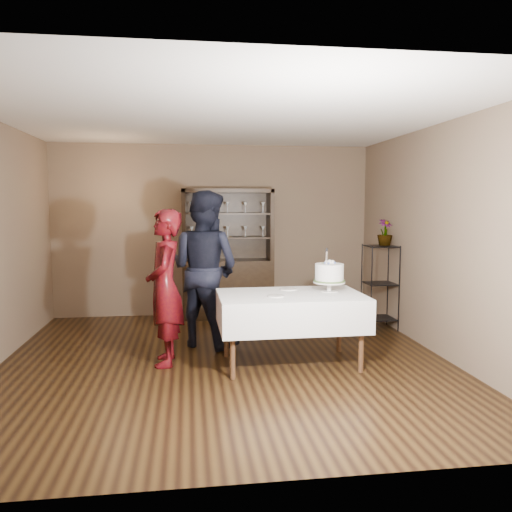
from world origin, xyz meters
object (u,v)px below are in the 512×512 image
(cake_table, at_px, (291,311))
(woman, at_px, (165,287))
(plant_etagere, at_px, (380,283))
(man, at_px, (205,269))
(cake, at_px, (329,274))
(potted_plant, at_px, (385,232))
(china_hutch, at_px, (228,275))

(cake_table, distance_m, woman, 1.41)
(cake_table, relative_size, woman, 0.92)
(cake_table, height_order, woman, woman)
(woman, bearing_deg, cake_table, 80.38)
(cake_table, bearing_deg, plant_etagere, 41.41)
(cake_table, bearing_deg, woman, 171.66)
(plant_etagere, xyz_separation_m, man, (-2.49, -0.49, 0.32))
(cake_table, xyz_separation_m, woman, (-1.37, 0.20, 0.26))
(plant_etagere, relative_size, man, 0.62)
(cake, bearing_deg, cake_table, -169.44)
(woman, distance_m, cake, 1.83)
(cake, bearing_deg, man, 149.22)
(cake_table, distance_m, potted_plant, 2.27)
(china_hutch, xyz_separation_m, cake, (0.96, -2.36, 0.32))
(china_hutch, height_order, cake_table, china_hutch)
(plant_etagere, distance_m, man, 2.56)
(man, bearing_deg, cake_table, 171.06)
(cake, bearing_deg, plant_etagere, 49.37)
(man, distance_m, cake, 1.59)
(woman, xyz_separation_m, man, (0.46, 0.70, 0.11))
(cake_table, xyz_separation_m, potted_plant, (1.63, 1.38, 0.77))
(china_hutch, bearing_deg, potted_plant, -26.49)
(china_hutch, distance_m, potted_plant, 2.48)
(cake_table, height_order, cake, cake)
(cake, bearing_deg, woman, 176.39)
(plant_etagere, xyz_separation_m, cake_table, (-1.58, -1.39, -0.05))
(woman, relative_size, potted_plant, 4.64)
(plant_etagere, bearing_deg, china_hutch, 153.17)
(china_hutch, xyz_separation_m, woman, (-0.87, -2.24, 0.19))
(woman, relative_size, man, 0.89)
(china_hutch, bearing_deg, plant_etagere, -26.83)
(woman, height_order, cake, woman)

